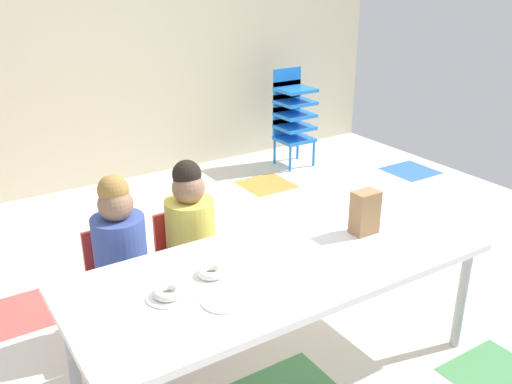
# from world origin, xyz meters

# --- Properties ---
(ground_plane) EXTENTS (6.17, 4.44, 0.02)m
(ground_plane) POSITION_xyz_m (-0.01, 0.00, -0.01)
(ground_plane) COLOR silver
(back_wall) EXTENTS (6.17, 0.10, 2.52)m
(back_wall) POSITION_xyz_m (0.00, 2.22, 1.26)
(back_wall) COLOR beige
(back_wall) RESTS_ON ground_plane
(craft_table) EXTENTS (1.92, 0.79, 0.60)m
(craft_table) POSITION_xyz_m (0.04, -0.72, 0.55)
(craft_table) COLOR white
(craft_table) RESTS_ON ground_plane
(seated_child_near_camera) EXTENTS (0.33, 0.33, 0.92)m
(seated_child_near_camera) POSITION_xyz_m (-0.48, -0.10, 0.55)
(seated_child_near_camera) COLOR red
(seated_child_near_camera) RESTS_ON ground_plane
(seated_child_middle_seat) EXTENTS (0.32, 0.31, 0.92)m
(seated_child_middle_seat) POSITION_xyz_m (-0.10, -0.10, 0.55)
(seated_child_middle_seat) COLOR red
(seated_child_middle_seat) RESTS_ON ground_plane
(kid_chair_blue_stack) EXTENTS (0.32, 0.30, 0.92)m
(kid_chair_blue_stack) POSITION_xyz_m (1.87, 1.69, 0.52)
(kid_chair_blue_stack) COLOR blue
(kid_chair_blue_stack) RESTS_ON ground_plane
(paper_bag_brown) EXTENTS (0.13, 0.09, 0.22)m
(paper_bag_brown) POSITION_xyz_m (0.57, -0.70, 0.71)
(paper_bag_brown) COLOR #9E754C
(paper_bag_brown) RESTS_ON craft_table
(paper_plate_near_edge) EXTENTS (0.18, 0.18, 0.01)m
(paper_plate_near_edge) POSITION_xyz_m (-0.50, -0.71, 0.60)
(paper_plate_near_edge) COLOR white
(paper_plate_near_edge) RESTS_ON craft_table
(paper_plate_center_table) EXTENTS (0.18, 0.18, 0.01)m
(paper_plate_center_table) POSITION_xyz_m (-0.33, -0.86, 0.60)
(paper_plate_center_table) COLOR white
(paper_plate_center_table) RESTS_ON craft_table
(donut_powdered_on_plate) EXTENTS (0.12, 0.12, 0.04)m
(donut_powdered_on_plate) POSITION_xyz_m (-0.50, -0.71, 0.62)
(donut_powdered_on_plate) COLOR white
(donut_powdered_on_plate) RESTS_ON craft_table
(donut_powdered_loose) EXTENTS (0.12, 0.12, 0.04)m
(donut_powdered_loose) POSITION_xyz_m (-0.27, -0.65, 0.61)
(donut_powdered_loose) COLOR white
(donut_powdered_loose) RESTS_ON craft_table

